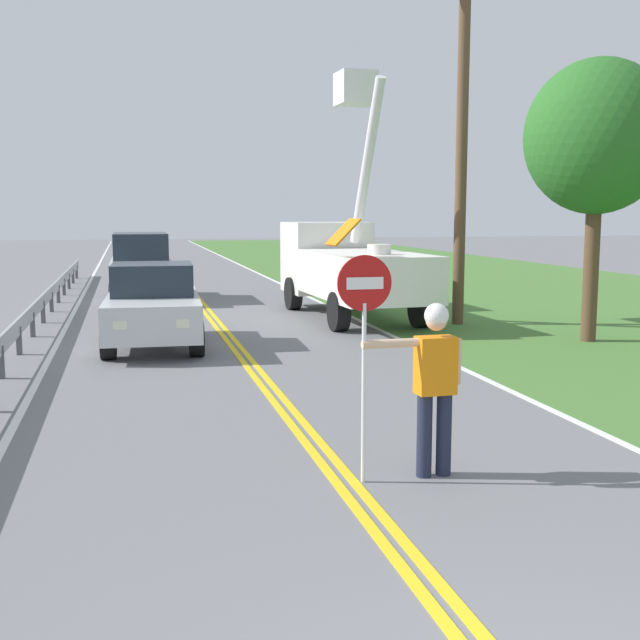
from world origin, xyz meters
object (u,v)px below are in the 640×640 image
oncoming_sedan_nearest (153,306)px  flagger_worker (434,378)px  oncoming_suv_second (141,266)px  utility_pole_near (462,141)px  utility_bucket_truck (347,262)px  roadside_tree_verge (597,138)px  stop_sign_paddle (364,317)px

oncoming_sedan_nearest → flagger_worker: bearing=-73.9°
flagger_worker → oncoming_sedan_nearest: size_ratio=0.44×
oncoming_suv_second → utility_pole_near: size_ratio=0.54×
utility_bucket_truck → roadside_tree_verge: bearing=-52.9°
flagger_worker → stop_sign_paddle: stop_sign_paddle is taller
oncoming_sedan_nearest → oncoming_suv_second: oncoming_suv_second is taller
oncoming_suv_second → utility_pole_near: bearing=-44.3°
flagger_worker → utility_pole_near: bearing=65.4°
oncoming_suv_second → roadside_tree_verge: bearing=-48.8°
oncoming_suv_second → utility_pole_near: utility_pole_near is taller
utility_bucket_truck → oncoming_suv_second: 7.44m
oncoming_suv_second → utility_pole_near: 11.03m
oncoming_sedan_nearest → roadside_tree_verge: (9.09, -1.50, 3.44)m
oncoming_sedan_nearest → roadside_tree_verge: size_ratio=0.71×
oncoming_sedan_nearest → stop_sign_paddle: bearing=-78.6°
roadside_tree_verge → utility_pole_near: bearing=117.8°
roadside_tree_verge → flagger_worker: bearing=-131.2°
utility_bucket_truck → oncoming_sedan_nearest: bearing=-144.4°
stop_sign_paddle → oncoming_sedan_nearest: stop_sign_paddle is taller
oncoming_suv_second → stop_sign_paddle: bearing=-84.0°
oncoming_suv_second → oncoming_sedan_nearest: bearing=-89.5°
flagger_worker → oncoming_suv_second: (-2.66, 17.91, 0.01)m
utility_pole_near → stop_sign_paddle: bearing=-117.9°
roadside_tree_verge → oncoming_suv_second: bearing=131.2°
utility_pole_near → roadside_tree_verge: 3.55m
stop_sign_paddle → roadside_tree_verge: roadside_tree_verge is taller
oncoming_sedan_nearest → utility_pole_near: 8.43m
stop_sign_paddle → flagger_worker: bearing=1.7°
utility_bucket_truck → utility_pole_near: bearing=-42.2°
utility_bucket_truck → oncoming_sedan_nearest: size_ratio=1.65×
stop_sign_paddle → utility_pole_near: 12.31m
utility_pole_near → oncoming_sedan_nearest: bearing=-167.6°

